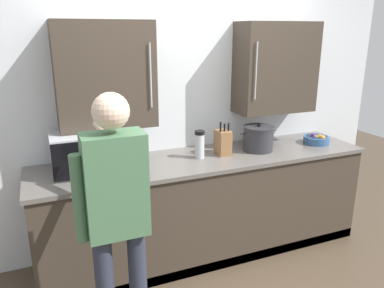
# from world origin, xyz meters

# --- Properties ---
(back_wall_tiled) EXTENTS (4.16, 0.44, 2.62)m
(back_wall_tiled) POSITION_xyz_m (-0.00, 1.11, 1.40)
(back_wall_tiled) COLOR silver
(back_wall_tiled) RESTS_ON ground_plane
(counter_unit) EXTENTS (2.96, 0.70, 0.92)m
(counter_unit) POSITION_xyz_m (0.00, 0.78, 0.46)
(counter_unit) COLOR #3D3328
(counter_unit) RESTS_ON ground_plane
(microwave_oven) EXTENTS (0.53, 0.37, 0.31)m
(microwave_oven) POSITION_xyz_m (-1.02, 0.82, 1.08)
(microwave_oven) COLOR #B7BABF
(microwave_oven) RESTS_ON counter_unit
(thermos_flask) EXTENTS (0.09, 0.09, 0.24)m
(thermos_flask) POSITION_xyz_m (-0.06, 0.77, 1.05)
(thermos_flask) COLOR #B7BABF
(thermos_flask) RESTS_ON counter_unit
(fruit_bowl) EXTENTS (0.25, 0.25, 0.10)m
(fruit_bowl) POSITION_xyz_m (1.17, 0.74, 0.97)
(fruit_bowl) COLOR #335684
(fruit_bowl) RESTS_ON counter_unit
(stock_pot) EXTENTS (0.37, 0.28, 0.26)m
(stock_pot) POSITION_xyz_m (0.52, 0.77, 1.04)
(stock_pot) COLOR #2D2D33
(stock_pot) RESTS_ON counter_unit
(knife_block) EXTENTS (0.11, 0.15, 0.30)m
(knife_block) POSITION_xyz_m (0.17, 0.79, 1.04)
(knife_block) COLOR brown
(knife_block) RESTS_ON counter_unit
(person_figure) EXTENTS (0.44, 0.65, 1.68)m
(person_figure) POSITION_xyz_m (-0.95, -0.09, 1.01)
(person_figure) COLOR #282D3D
(person_figure) RESTS_ON ground_plane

